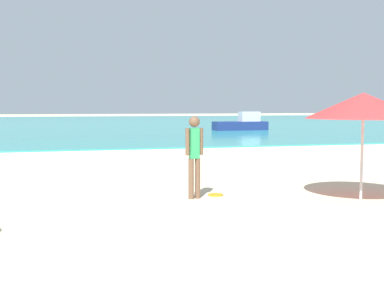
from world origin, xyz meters
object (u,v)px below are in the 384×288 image
beach_umbrella (363,106)px  person_standing (194,152)px  frisbee (216,195)px  boat_near (242,124)px

beach_umbrella → person_standing: bearing=163.1°
frisbee → person_standing: bearing=-158.4°
frisbee → beach_umbrella: beach_umbrella is taller
person_standing → beach_umbrella: (2.94, -0.89, 0.86)m
frisbee → beach_umbrella: bearing=-23.6°
frisbee → boat_near: bearing=68.7°
boat_near → beach_umbrella: beach_umbrella is taller
person_standing → boat_near: person_standing is taller
beach_umbrella → frisbee: bearing=156.4°
person_standing → boat_near: (9.10, 22.33, -0.38)m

